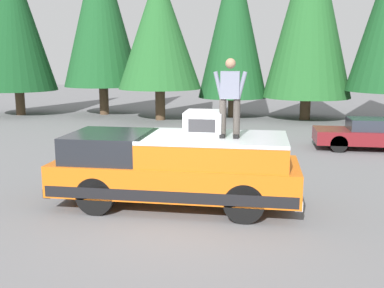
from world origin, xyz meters
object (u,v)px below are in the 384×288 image
object	(u,v)px
pickup_truck	(176,168)
compressor_unit	(204,123)
person_on_truck_bed	(230,96)
parked_car_maroon	(372,134)

from	to	relation	value
pickup_truck	compressor_unit	bearing A→B (deg)	-85.93
person_on_truck_bed	parked_car_maroon	world-z (taller)	person_on_truck_bed
compressor_unit	parked_car_maroon	xyz separation A→B (m)	(7.28, -5.36, -1.35)
compressor_unit	person_on_truck_bed	distance (m)	0.88
compressor_unit	parked_car_maroon	distance (m)	9.14
compressor_unit	person_on_truck_bed	bearing A→B (deg)	-107.96
compressor_unit	parked_car_maroon	size ratio (longest dim) A/B	0.20
pickup_truck	person_on_truck_bed	world-z (taller)	person_on_truck_bed
person_on_truck_bed	parked_car_maroon	xyz separation A→B (m)	(7.47, -4.77, -1.97)
pickup_truck	person_on_truck_bed	bearing A→B (deg)	-96.88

